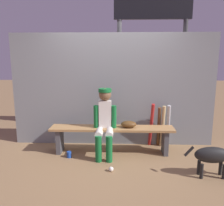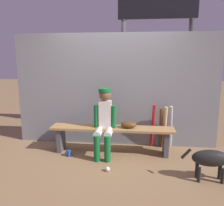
{
  "view_description": "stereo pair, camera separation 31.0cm",
  "coord_description": "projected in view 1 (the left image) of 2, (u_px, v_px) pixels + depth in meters",
  "views": [
    {
      "loc": [
        0.14,
        -3.98,
        1.7
      ],
      "look_at": [
        0.0,
        0.0,
        0.94
      ],
      "focal_mm": 36.45,
      "sensor_mm": 36.0,
      "label": 1
    },
    {
      "loc": [
        0.45,
        -3.95,
        1.7
      ],
      "look_at": [
        0.0,
        0.0,
        0.94
      ],
      "focal_mm": 36.45,
      "sensor_mm": 36.0,
      "label": 2
    }
  ],
  "objects": [
    {
      "name": "bat_aluminum_red",
      "position": [
        151.0,
        125.0,
        4.45
      ],
      "size": [
        0.09,
        0.27,
        0.89
      ],
      "primitive_type": "cylinder",
      "rotation": [
        0.22,
        0.0,
        0.12
      ],
      "color": "#B22323",
      "rests_on": "ground_plane"
    },
    {
      "name": "bat_wood_dark",
      "position": [
        159.0,
        127.0,
        4.48
      ],
      "size": [
        0.09,
        0.22,
        0.8
      ],
      "primitive_type": "cylinder",
      "rotation": [
        0.19,
        0.0,
        -0.1
      ],
      "color": "brown",
      "rests_on": "ground_plane"
    },
    {
      "name": "player_seated",
      "position": [
        105.0,
        120.0,
        4.0
      ],
      "size": [
        0.41,
        0.55,
        1.2
      ],
      "color": "silver",
      "rests_on": "ground_plane"
    },
    {
      "name": "cup_on_bench",
      "position": [
        112.0,
        123.0,
        4.19
      ],
      "size": [
        0.08,
        0.08,
        0.11
      ],
      "primitive_type": "cylinder",
      "color": "red",
      "rests_on": "dugout_bench"
    },
    {
      "name": "chainlink_fence",
      "position": [
        113.0,
        90.0,
        4.48
      ],
      "size": [
        3.99,
        0.03,
        2.21
      ],
      "primitive_type": "cube",
      "color": "gray",
      "rests_on": "ground_plane"
    },
    {
      "name": "ground_plane",
      "position": [
        112.0,
        153.0,
        4.23
      ],
      "size": [
        30.0,
        30.0,
        0.0
      ],
      "primitive_type": "plane",
      "color": "olive"
    },
    {
      "name": "dugout_bench",
      "position": [
        112.0,
        133.0,
        4.16
      ],
      "size": [
        2.24,
        0.36,
        0.49
      ],
      "color": "#AD7F4C",
      "rests_on": "ground_plane"
    },
    {
      "name": "cup_on_ground",
      "position": [
        69.0,
        155.0,
        4.01
      ],
      "size": [
        0.08,
        0.08,
        0.11
      ],
      "primitive_type": "cylinder",
      "color": "#1E47AD",
      "rests_on": "ground_plane"
    },
    {
      "name": "baseball",
      "position": [
        111.0,
        169.0,
        3.52
      ],
      "size": [
        0.07,
        0.07,
        0.07
      ],
      "primitive_type": "sphere",
      "color": "white",
      "rests_on": "ground_plane"
    },
    {
      "name": "bat_aluminum_silver",
      "position": [
        168.0,
        126.0,
        4.48
      ],
      "size": [
        0.11,
        0.24,
        0.85
      ],
      "primitive_type": "cylinder",
      "rotation": [
        0.2,
        0.0,
        -0.19
      ],
      "color": "#B7B7BC",
      "rests_on": "ground_plane"
    },
    {
      "name": "bat_wood_natural",
      "position": [
        163.0,
        126.0,
        4.45
      ],
      "size": [
        0.09,
        0.17,
        0.83
      ],
      "primitive_type": "cylinder",
      "rotation": [
        0.12,
        0.0,
        0.14
      ],
      "color": "tan",
      "rests_on": "ground_plane"
    },
    {
      "name": "scoreboard",
      "position": [
        155.0,
        16.0,
        4.83
      ],
      "size": [
        1.93,
        0.27,
        3.78
      ],
      "color": "#3F3F42",
      "rests_on": "ground_plane"
    },
    {
      "name": "baseball_glove",
      "position": [
        129.0,
        124.0,
        4.12
      ],
      "size": [
        0.28,
        0.2,
        0.12
      ],
      "primitive_type": "ellipsoid",
      "color": "#593819",
      "rests_on": "dugout_bench"
    },
    {
      "name": "dog",
      "position": [
        216.0,
        155.0,
        3.3
      ],
      "size": [
        0.84,
        0.2,
        0.49
      ],
      "color": "black",
      "rests_on": "ground_plane"
    }
  ]
}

